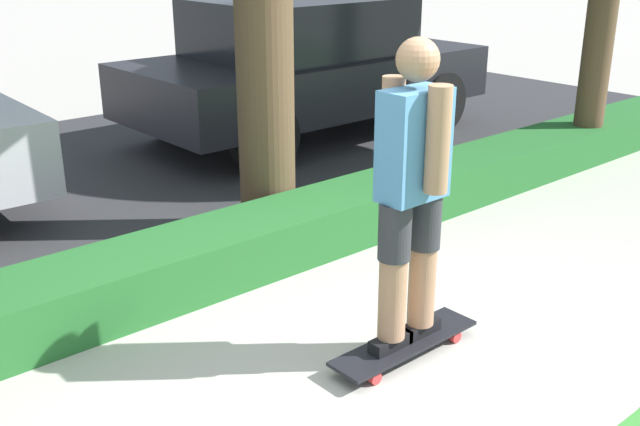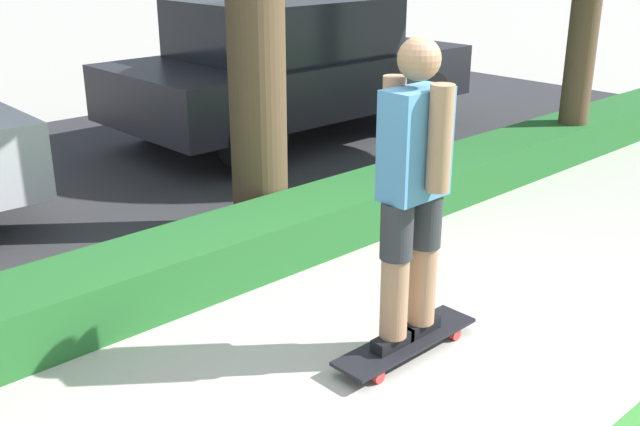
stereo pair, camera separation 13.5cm
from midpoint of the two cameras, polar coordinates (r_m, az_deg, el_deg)
ground_plane at (r=3.98m, az=5.42°, el=-12.82°), size 60.00×60.00×0.00m
street_asphalt at (r=7.24m, az=-19.22°, el=1.82°), size 16.06×5.00×0.01m
hedge_row at (r=4.99m, az=-7.86°, el=-3.35°), size 16.06×0.60×0.36m
skateboard at (r=4.20m, az=7.42°, el=-9.83°), size 0.95×0.24×0.09m
skater_person at (r=3.83m, az=8.02°, el=1.74°), size 0.49×0.42×1.64m
parked_car_middle at (r=8.51m, az=-0.70°, el=11.15°), size 4.10×1.96×1.54m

